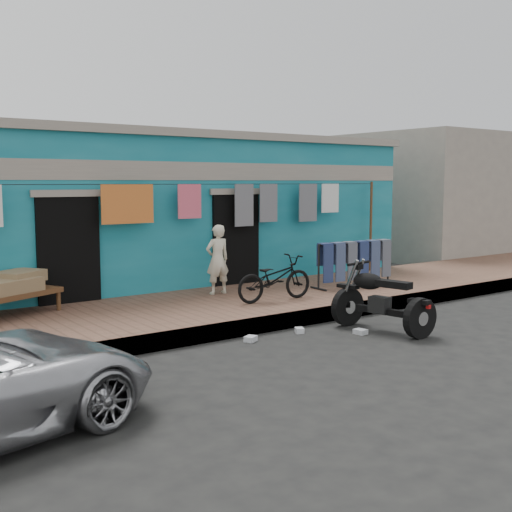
{
  "coord_description": "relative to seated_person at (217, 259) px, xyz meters",
  "views": [
    {
      "loc": [
        -6.08,
        -6.31,
        2.34
      ],
      "look_at": [
        0.0,
        2.0,
        1.15
      ],
      "focal_mm": 45.0,
      "sensor_mm": 36.0,
      "label": 1
    }
  ],
  "objects": [
    {
      "name": "sidewalk",
      "position": [
        -0.35,
        -0.7,
        -0.78
      ],
      "size": [
        28.0,
        3.0,
        0.25
      ],
      "primitive_type": "cube",
      "color": "brown",
      "rests_on": "ground"
    },
    {
      "name": "clothesline",
      "position": [
        -0.43,
        0.55,
        0.92
      ],
      "size": [
        10.06,
        0.06,
        2.1
      ],
      "color": "brown",
      "rests_on": "sidewalk"
    },
    {
      "name": "charpoy",
      "position": [
        -3.86,
        0.22,
        -0.33
      ],
      "size": [
        2.59,
        2.33,
        0.65
      ],
      "primitive_type": null,
      "rotation": [
        0.0,
        0.0,
        0.42
      ],
      "color": "brown",
      "rests_on": "sidewalk"
    },
    {
      "name": "litter_b",
      "position": [
        -0.11,
        -2.51,
        -0.86
      ],
      "size": [
        0.18,
        0.2,
        0.08
      ],
      "primitive_type": "cube",
      "rotation": [
        0.0,
        0.0,
        1.12
      ],
      "color": "silver",
      "rests_on": "ground"
    },
    {
      "name": "litter_a",
      "position": [
        -1.04,
        -2.5,
        -0.86
      ],
      "size": [
        0.23,
        0.21,
        0.08
      ],
      "primitive_type": "cube",
      "rotation": [
        0.0,
        0.0,
        0.47
      ],
      "color": "silver",
      "rests_on": "ground"
    },
    {
      "name": "jeans_rack",
      "position": [
        2.77,
        -0.82,
        -0.19
      ],
      "size": [
        2.0,
        0.65,
        0.93
      ],
      "primitive_type": null,
      "rotation": [
        0.0,
        0.0,
        -0.07
      ],
      "color": "black",
      "rests_on": "sidewalk"
    },
    {
      "name": "building",
      "position": [
        -0.36,
        3.28,
        0.78
      ],
      "size": [
        12.2,
        5.2,
        3.36
      ],
      "color": "#116C7F",
      "rests_on": "ground"
    },
    {
      "name": "seated_person",
      "position": [
        0.0,
        0.0,
        0.0
      ],
      "size": [
        0.49,
        0.34,
        1.3
      ],
      "primitive_type": "imported",
      "rotation": [
        0.0,
        0.0,
        3.09
      ],
      "color": "beige",
      "rests_on": "sidewalk"
    },
    {
      "name": "ground",
      "position": [
        -0.35,
        -3.7,
        -0.9
      ],
      "size": [
        80.0,
        80.0,
        0.0
      ],
      "primitive_type": "plane",
      "color": "black",
      "rests_on": "ground"
    },
    {
      "name": "neighbor_right",
      "position": [
        10.65,
        3.3,
        1.0
      ],
      "size": [
        6.0,
        5.0,
        3.8
      ],
      "primitive_type": "cube",
      "color": "#9E9384",
      "rests_on": "ground"
    },
    {
      "name": "litter_c",
      "position": [
        0.61,
        -3.13,
        -0.86
      ],
      "size": [
        0.16,
        0.2,
        0.07
      ],
      "primitive_type": "cube",
      "rotation": [
        0.0,
        0.0,
        1.65
      ],
      "color": "silver",
      "rests_on": "ground"
    },
    {
      "name": "motorcycle",
      "position": [
        1.0,
        -3.21,
        -0.37
      ],
      "size": [
        1.2,
        1.86,
        1.06
      ],
      "primitive_type": null,
      "rotation": [
        0.0,
        0.0,
        0.19
      ],
      "color": "black",
      "rests_on": "ground"
    },
    {
      "name": "curb",
      "position": [
        -0.35,
        -2.15,
        -0.78
      ],
      "size": [
        28.0,
        0.1,
        0.25
      ],
      "primitive_type": "cube",
      "color": "gray",
      "rests_on": "ground"
    },
    {
      "name": "bicycle",
      "position": [
        0.43,
        -1.18,
        -0.16
      ],
      "size": [
        1.54,
        0.61,
        0.98
      ],
      "primitive_type": "imported",
      "rotation": [
        0.0,
        0.0,
        1.52
      ],
      "color": "black",
      "rests_on": "sidewalk"
    }
  ]
}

